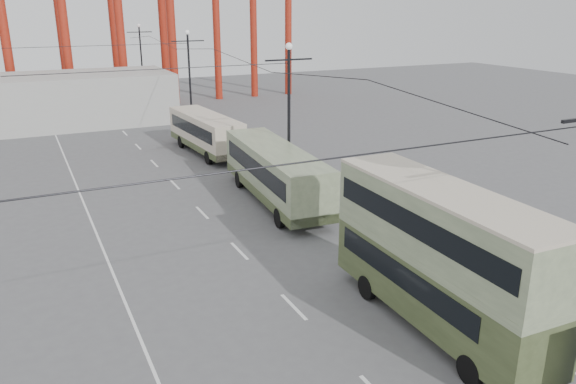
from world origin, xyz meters
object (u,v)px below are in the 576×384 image
double_decker_bus (440,252)px  pedestrian (380,268)px  single_decker_green (275,172)px  single_decker_cream (206,132)px

double_decker_bus → pedestrian: (0.01, 3.55, -2.18)m
single_decker_green → pedestrian: bearing=-88.0°
double_decker_bus → single_decker_green: size_ratio=0.83×
single_decker_green → pedestrian: (-0.54, -11.85, -1.06)m
single_decker_green → pedestrian: single_decker_green is taller
double_decker_bus → single_decker_cream: bearing=90.2°
double_decker_bus → pedestrian: double_decker_bus is taller
double_decker_bus → pedestrian: 4.17m
pedestrian → single_decker_green: bearing=-128.0°
double_decker_bus → single_decker_green: double_decker_bus is taller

